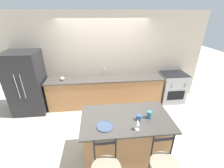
{
  "coord_description": "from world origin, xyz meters",
  "views": [
    {
      "loc": [
        -0.23,
        -3.67,
        2.64
      ],
      "look_at": [
        0.1,
        -0.61,
        1.16
      ],
      "focal_mm": 24.0,
      "sensor_mm": 36.0,
      "label": 1
    }
  ],
  "objects_px": {
    "refrigerator": "(27,83)",
    "oven_range": "(172,87)",
    "dinner_plate": "(105,126)",
    "wine_glass": "(137,122)",
    "coffee_mug": "(139,118)",
    "pumpkin_decoration": "(62,78)",
    "tumbler_cup": "(149,115)"
  },
  "relations": [
    {
      "from": "tumbler_cup",
      "to": "refrigerator",
      "type": "bearing_deg",
      "value": 145.74
    },
    {
      "from": "refrigerator",
      "to": "pumpkin_decoration",
      "type": "height_order",
      "value": "refrigerator"
    },
    {
      "from": "dinner_plate",
      "to": "wine_glass",
      "type": "distance_m",
      "value": 0.53
    },
    {
      "from": "tumbler_cup",
      "to": "oven_range",
      "type": "bearing_deg",
      "value": 53.37
    },
    {
      "from": "refrigerator",
      "to": "dinner_plate",
      "type": "relative_size",
      "value": 6.24
    },
    {
      "from": "tumbler_cup",
      "to": "pumpkin_decoration",
      "type": "xyz_separation_m",
      "value": [
        -1.86,
        1.95,
        -0.07
      ]
    },
    {
      "from": "wine_glass",
      "to": "pumpkin_decoration",
      "type": "xyz_separation_m",
      "value": [
        -1.57,
        2.21,
        -0.15
      ]
    },
    {
      "from": "dinner_plate",
      "to": "oven_range",
      "type": "bearing_deg",
      "value": 43.28
    },
    {
      "from": "coffee_mug",
      "to": "pumpkin_decoration",
      "type": "bearing_deg",
      "value": 129.99
    },
    {
      "from": "oven_range",
      "to": "coffee_mug",
      "type": "bearing_deg",
      "value": -129.61
    },
    {
      "from": "wine_glass",
      "to": "coffee_mug",
      "type": "relative_size",
      "value": 1.85
    },
    {
      "from": "wine_glass",
      "to": "pumpkin_decoration",
      "type": "relative_size",
      "value": 1.65
    },
    {
      "from": "dinner_plate",
      "to": "pumpkin_decoration",
      "type": "distance_m",
      "value": 2.35
    },
    {
      "from": "dinner_plate",
      "to": "coffee_mug",
      "type": "xyz_separation_m",
      "value": [
        0.59,
        0.11,
        0.04
      ]
    },
    {
      "from": "pumpkin_decoration",
      "to": "oven_range",
      "type": "bearing_deg",
      "value": 0.67
    },
    {
      "from": "oven_range",
      "to": "tumbler_cup",
      "type": "xyz_separation_m",
      "value": [
        -1.48,
        -1.99,
        0.55
      ]
    },
    {
      "from": "dinner_plate",
      "to": "tumbler_cup",
      "type": "bearing_deg",
      "value": 10.43
    },
    {
      "from": "refrigerator",
      "to": "coffee_mug",
      "type": "height_order",
      "value": "refrigerator"
    },
    {
      "from": "wine_glass",
      "to": "coffee_mug",
      "type": "height_order",
      "value": "wine_glass"
    },
    {
      "from": "wine_glass",
      "to": "tumbler_cup",
      "type": "relative_size",
      "value": 1.55
    },
    {
      "from": "refrigerator",
      "to": "wine_glass",
      "type": "relative_size",
      "value": 8.46
    },
    {
      "from": "refrigerator",
      "to": "dinner_plate",
      "type": "height_order",
      "value": "refrigerator"
    },
    {
      "from": "oven_range",
      "to": "wine_glass",
      "type": "relative_size",
      "value": 4.61
    },
    {
      "from": "refrigerator",
      "to": "oven_range",
      "type": "relative_size",
      "value": 1.83
    },
    {
      "from": "wine_glass",
      "to": "coffee_mug",
      "type": "bearing_deg",
      "value": 68.52
    },
    {
      "from": "tumbler_cup",
      "to": "pumpkin_decoration",
      "type": "height_order",
      "value": "tumbler_cup"
    },
    {
      "from": "oven_range",
      "to": "pumpkin_decoration",
      "type": "bearing_deg",
      "value": -179.33
    },
    {
      "from": "oven_range",
      "to": "dinner_plate",
      "type": "xyz_separation_m",
      "value": [
        -2.26,
        -2.13,
        0.49
      ]
    },
    {
      "from": "tumbler_cup",
      "to": "pumpkin_decoration",
      "type": "distance_m",
      "value": 2.69
    },
    {
      "from": "refrigerator",
      "to": "dinner_plate",
      "type": "bearing_deg",
      "value": -45.51
    },
    {
      "from": "wine_glass",
      "to": "pumpkin_decoration",
      "type": "height_order",
      "value": "wine_glass"
    },
    {
      "from": "refrigerator",
      "to": "coffee_mug",
      "type": "bearing_deg",
      "value": -36.69
    }
  ]
}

